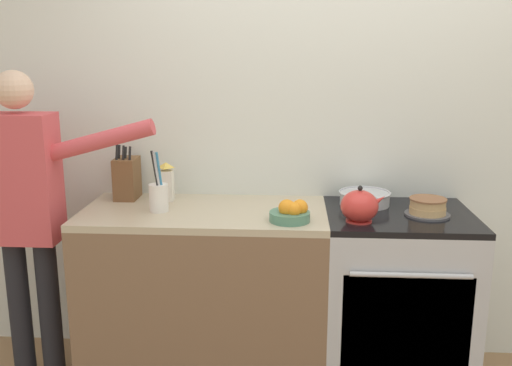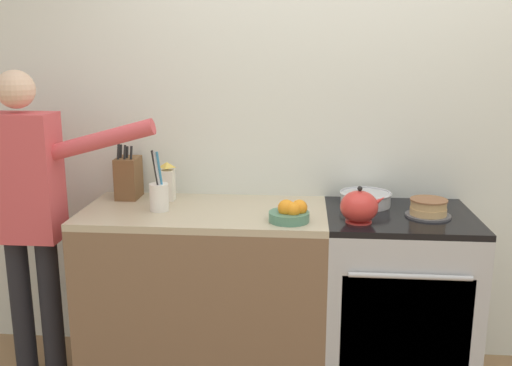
{
  "view_description": "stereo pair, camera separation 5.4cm",
  "coord_description": "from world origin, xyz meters",
  "px_view_note": "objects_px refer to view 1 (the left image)",
  "views": [
    {
      "loc": [
        -0.23,
        -2.45,
        1.72
      ],
      "look_at": [
        -0.41,
        0.28,
        1.07
      ],
      "focal_mm": 40.0,
      "sensor_mm": 36.0,
      "label": 1
    },
    {
      "loc": [
        -0.18,
        -2.45,
        1.72
      ],
      "look_at": [
        -0.41,
        0.28,
        1.07
      ],
      "focal_mm": 40.0,
      "sensor_mm": 36.0,
      "label": 2
    }
  ],
  "objects_px": {
    "stove_range": "(395,299)",
    "mixing_bowl": "(365,198)",
    "layer_cake": "(428,207)",
    "fruit_bowl": "(291,212)",
    "knife_block": "(127,178)",
    "person_baker": "(26,204)",
    "utensil_crock": "(159,196)",
    "milk_carton": "(166,183)",
    "tea_kettle": "(360,206)"
  },
  "relations": [
    {
      "from": "fruit_bowl",
      "to": "mixing_bowl",
      "type": "bearing_deg",
      "value": 39.64
    },
    {
      "from": "utensil_crock",
      "to": "fruit_bowl",
      "type": "distance_m",
      "value": 0.68
    },
    {
      "from": "stove_range",
      "to": "layer_cake",
      "type": "height_order",
      "value": "layer_cake"
    },
    {
      "from": "mixing_bowl",
      "to": "knife_block",
      "type": "relative_size",
      "value": 0.87
    },
    {
      "from": "fruit_bowl",
      "to": "milk_carton",
      "type": "relative_size",
      "value": 0.92
    },
    {
      "from": "layer_cake",
      "to": "knife_block",
      "type": "bearing_deg",
      "value": 171.65
    },
    {
      "from": "tea_kettle",
      "to": "utensil_crock",
      "type": "distance_m",
      "value": 0.99
    },
    {
      "from": "layer_cake",
      "to": "mixing_bowl",
      "type": "relative_size",
      "value": 0.81
    },
    {
      "from": "utensil_crock",
      "to": "fruit_bowl",
      "type": "xyz_separation_m",
      "value": [
        0.66,
        -0.13,
        -0.03
      ]
    },
    {
      "from": "fruit_bowl",
      "to": "knife_block",
      "type": "bearing_deg",
      "value": 157.53
    },
    {
      "from": "tea_kettle",
      "to": "utensil_crock",
      "type": "relative_size",
      "value": 0.7
    },
    {
      "from": "layer_cake",
      "to": "tea_kettle",
      "type": "xyz_separation_m",
      "value": [
        -0.34,
        -0.12,
        0.03
      ]
    },
    {
      "from": "mixing_bowl",
      "to": "milk_carton",
      "type": "xyz_separation_m",
      "value": [
        -1.05,
        0.02,
        0.06
      ]
    },
    {
      "from": "stove_range",
      "to": "person_baker",
      "type": "height_order",
      "value": "person_baker"
    },
    {
      "from": "stove_range",
      "to": "mixing_bowl",
      "type": "height_order",
      "value": "mixing_bowl"
    },
    {
      "from": "layer_cake",
      "to": "stove_range",
      "type": "bearing_deg",
      "value": 165.86
    },
    {
      "from": "layer_cake",
      "to": "mixing_bowl",
      "type": "bearing_deg",
      "value": 148.01
    },
    {
      "from": "stove_range",
      "to": "tea_kettle",
      "type": "xyz_separation_m",
      "value": [
        -0.22,
        -0.15,
        0.54
      ]
    },
    {
      "from": "knife_block",
      "to": "mixing_bowl",
      "type": "bearing_deg",
      "value": -2.3
    },
    {
      "from": "tea_kettle",
      "to": "utensil_crock",
      "type": "xyz_separation_m",
      "value": [
        -0.99,
        0.11,
        0.0
      ]
    },
    {
      "from": "fruit_bowl",
      "to": "tea_kettle",
      "type": "bearing_deg",
      "value": 2.99
    },
    {
      "from": "tea_kettle",
      "to": "person_baker",
      "type": "distance_m",
      "value": 1.64
    },
    {
      "from": "mixing_bowl",
      "to": "person_baker",
      "type": "height_order",
      "value": "person_baker"
    },
    {
      "from": "mixing_bowl",
      "to": "utensil_crock",
      "type": "bearing_deg",
      "value": -169.85
    },
    {
      "from": "mixing_bowl",
      "to": "tea_kettle",
      "type": "bearing_deg",
      "value": -101.21
    },
    {
      "from": "knife_block",
      "to": "utensil_crock",
      "type": "bearing_deg",
      "value": -46.2
    },
    {
      "from": "tea_kettle",
      "to": "fruit_bowl",
      "type": "xyz_separation_m",
      "value": [
        -0.32,
        -0.02,
        -0.03
      ]
    },
    {
      "from": "stove_range",
      "to": "utensil_crock",
      "type": "height_order",
      "value": "utensil_crock"
    },
    {
      "from": "layer_cake",
      "to": "person_baker",
      "type": "height_order",
      "value": "person_baker"
    },
    {
      "from": "stove_range",
      "to": "mixing_bowl",
      "type": "xyz_separation_m",
      "value": [
        -0.16,
        0.15,
        0.5
      ]
    },
    {
      "from": "layer_cake",
      "to": "milk_carton",
      "type": "height_order",
      "value": "milk_carton"
    },
    {
      "from": "mixing_bowl",
      "to": "fruit_bowl",
      "type": "relative_size",
      "value": 1.4
    },
    {
      "from": "person_baker",
      "to": "tea_kettle",
      "type": "bearing_deg",
      "value": -1.37
    },
    {
      "from": "mixing_bowl",
      "to": "knife_block",
      "type": "bearing_deg",
      "value": 177.7
    },
    {
      "from": "mixing_bowl",
      "to": "utensil_crock",
      "type": "xyz_separation_m",
      "value": [
        -1.05,
        -0.19,
        0.04
      ]
    },
    {
      "from": "milk_carton",
      "to": "layer_cake",
      "type": "bearing_deg",
      "value": -8.3
    },
    {
      "from": "milk_carton",
      "to": "mixing_bowl",
      "type": "bearing_deg",
      "value": -0.94
    },
    {
      "from": "milk_carton",
      "to": "utensil_crock",
      "type": "bearing_deg",
      "value": -88.73
    },
    {
      "from": "layer_cake",
      "to": "person_baker",
      "type": "relative_size",
      "value": 0.13
    },
    {
      "from": "knife_block",
      "to": "utensil_crock",
      "type": "distance_m",
      "value": 0.33
    },
    {
      "from": "utensil_crock",
      "to": "milk_carton",
      "type": "height_order",
      "value": "utensil_crock"
    },
    {
      "from": "utensil_crock",
      "to": "milk_carton",
      "type": "xyz_separation_m",
      "value": [
        -0.0,
        0.2,
        0.02
      ]
    },
    {
      "from": "tea_kettle",
      "to": "fruit_bowl",
      "type": "relative_size",
      "value": 1.13
    },
    {
      "from": "layer_cake",
      "to": "tea_kettle",
      "type": "bearing_deg",
      "value": -160.31
    },
    {
      "from": "mixing_bowl",
      "to": "milk_carton",
      "type": "relative_size",
      "value": 1.28
    },
    {
      "from": "tea_kettle",
      "to": "milk_carton",
      "type": "xyz_separation_m",
      "value": [
        -0.99,
        0.32,
        0.03
      ]
    },
    {
      "from": "utensil_crock",
      "to": "fruit_bowl",
      "type": "bearing_deg",
      "value": -11.12
    },
    {
      "from": "tea_kettle",
      "to": "milk_carton",
      "type": "distance_m",
      "value": 1.04
    },
    {
      "from": "tea_kettle",
      "to": "fruit_bowl",
      "type": "height_order",
      "value": "tea_kettle"
    },
    {
      "from": "fruit_bowl",
      "to": "layer_cake",
      "type": "bearing_deg",
      "value": 11.84
    }
  ]
}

